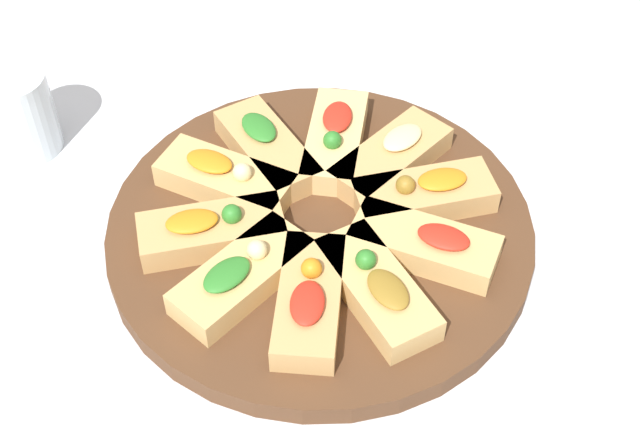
% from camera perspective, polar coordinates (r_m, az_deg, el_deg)
% --- Properties ---
extents(ground_plane, '(3.00, 3.00, 0.00)m').
position_cam_1_polar(ground_plane, '(0.79, 0.00, -1.60)').
color(ground_plane, silver).
extents(serving_board, '(0.37, 0.37, 0.02)m').
position_cam_1_polar(serving_board, '(0.78, 0.00, -1.11)').
color(serving_board, '#51331E').
rests_on(serving_board, ground_plane).
extents(focaccia_slice_0, '(0.13, 0.12, 0.04)m').
position_cam_1_polar(focaccia_slice_0, '(0.76, -6.98, -1.07)').
color(focaccia_slice_0, tan).
rests_on(focaccia_slice_0, serving_board).
extents(focaccia_slice_1, '(0.13, 0.06, 0.04)m').
position_cam_1_polar(focaccia_slice_1, '(0.72, -5.05, -3.97)').
color(focaccia_slice_1, tan).
rests_on(focaccia_slice_1, serving_board).
extents(focaccia_slice_2, '(0.13, 0.11, 0.04)m').
position_cam_1_polar(focaccia_slice_2, '(0.71, -0.69, -5.51)').
color(focaccia_slice_2, tan).
rests_on(focaccia_slice_2, serving_board).
extents(focaccia_slice_3, '(0.09, 0.13, 0.04)m').
position_cam_1_polar(focaccia_slice_3, '(0.71, 3.67, -4.78)').
color(focaccia_slice_3, tan).
rests_on(focaccia_slice_3, serving_board).
extents(focaccia_slice_4, '(0.08, 0.13, 0.03)m').
position_cam_1_polar(focaccia_slice_4, '(0.75, 6.76, -1.97)').
color(focaccia_slice_4, tan).
rests_on(focaccia_slice_4, serving_board).
extents(focaccia_slice_5, '(0.13, 0.11, 0.04)m').
position_cam_1_polar(focaccia_slice_5, '(0.79, 6.71, 1.25)').
color(focaccia_slice_5, tan).
rests_on(focaccia_slice_5, serving_board).
extents(focaccia_slice_6, '(0.13, 0.06, 0.03)m').
position_cam_1_polar(focaccia_slice_6, '(0.82, 4.58, 3.59)').
color(focaccia_slice_6, tan).
rests_on(focaccia_slice_6, serving_board).
extents(focaccia_slice_7, '(0.13, 0.10, 0.04)m').
position_cam_1_polar(focaccia_slice_7, '(0.83, 0.96, 4.78)').
color(focaccia_slice_7, '#DBB775').
rests_on(focaccia_slice_7, serving_board).
extents(focaccia_slice_8, '(0.09, 0.13, 0.03)m').
position_cam_1_polar(focaccia_slice_8, '(0.83, -3.42, 4.18)').
color(focaccia_slice_8, tan).
rests_on(focaccia_slice_8, serving_board).
extents(focaccia_slice_9, '(0.07, 0.13, 0.04)m').
position_cam_1_polar(focaccia_slice_9, '(0.80, -6.09, 2.25)').
color(focaccia_slice_9, tan).
rests_on(focaccia_slice_9, serving_board).
extents(water_glass, '(0.07, 0.07, 0.08)m').
position_cam_1_polar(water_glass, '(0.89, -18.66, 6.13)').
color(water_glass, silver).
rests_on(water_glass, ground_plane).
extents(napkin_stack, '(0.11, 0.10, 0.00)m').
position_cam_1_polar(napkin_stack, '(1.05, 1.52, 12.57)').
color(napkin_stack, white).
rests_on(napkin_stack, ground_plane).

